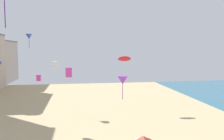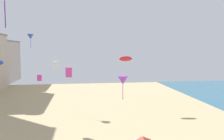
{
  "view_description": "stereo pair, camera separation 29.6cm",
  "coord_description": "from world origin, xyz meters",
  "px_view_note": "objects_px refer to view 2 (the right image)",
  "views": [
    {
      "loc": [
        0.95,
        -7.4,
        9.98
      ],
      "look_at": [
        4.41,
        15.71,
        7.89
      ],
      "focal_mm": 37.09,
      "sensor_mm": 36.0,
      "label": 1
    },
    {
      "loc": [
        1.25,
        -7.44,
        9.98
      ],
      "look_at": [
        4.41,
        15.71,
        7.89
      ],
      "focal_mm": 37.09,
      "sensor_mm": 36.0,
      "label": 2
    }
  ],
  "objects_px": {
    "kite_purple_delta_2": "(123,80)",
    "kite_magenta_box_2": "(69,72)",
    "kite_red_parafoil": "(126,59)",
    "kite_magenta_box_3": "(40,78)",
    "kite_white_box": "(56,65)",
    "kite_blue_delta": "(31,37)"
  },
  "relations": [
    {
      "from": "kite_magenta_box_2",
      "to": "kite_magenta_box_3",
      "type": "bearing_deg",
      "value": 119.54
    },
    {
      "from": "kite_purple_delta_2",
      "to": "kite_magenta_box_2",
      "type": "bearing_deg",
      "value": -169.08
    },
    {
      "from": "kite_white_box",
      "to": "kite_magenta_box_2",
      "type": "bearing_deg",
      "value": -72.28
    },
    {
      "from": "kite_red_parafoil",
      "to": "kite_blue_delta",
      "type": "distance_m",
      "value": 16.7
    },
    {
      "from": "kite_purple_delta_2",
      "to": "kite_white_box",
      "type": "bearing_deg",
      "value": 147.27
    },
    {
      "from": "kite_white_box",
      "to": "kite_magenta_box_3",
      "type": "xyz_separation_m",
      "value": [
        -2.16,
        1.22,
        -1.7
      ]
    },
    {
      "from": "kite_purple_delta_2",
      "to": "kite_magenta_box_2",
      "type": "distance_m",
      "value": 5.85
    },
    {
      "from": "kite_red_parafoil",
      "to": "kite_purple_delta_2",
      "type": "bearing_deg",
      "value": -102.27
    },
    {
      "from": "kite_purple_delta_2",
      "to": "kite_magenta_box_3",
      "type": "bearing_deg",
      "value": 147.97
    },
    {
      "from": "kite_red_parafoil",
      "to": "kite_magenta_box_3",
      "type": "xyz_separation_m",
      "value": [
        -12.69,
        -7.63,
        -2.05
      ]
    },
    {
      "from": "kite_purple_delta_2",
      "to": "kite_blue_delta",
      "type": "relative_size",
      "value": 1.05
    },
    {
      "from": "kite_red_parafoil",
      "to": "kite_magenta_box_3",
      "type": "bearing_deg",
      "value": -148.98
    },
    {
      "from": "kite_white_box",
      "to": "kite_magenta_box_3",
      "type": "height_order",
      "value": "kite_white_box"
    },
    {
      "from": "kite_red_parafoil",
      "to": "kite_magenta_box_2",
      "type": "bearing_deg",
      "value": -120.26
    },
    {
      "from": "kite_magenta_box_3",
      "to": "kite_red_parafoil",
      "type": "bearing_deg",
      "value": 31.02
    },
    {
      "from": "kite_magenta_box_2",
      "to": "kite_magenta_box_3",
      "type": "xyz_separation_m",
      "value": [
        -4.06,
        7.17,
        -1.36
      ]
    },
    {
      "from": "kite_purple_delta_2",
      "to": "kite_magenta_box_3",
      "type": "relative_size",
      "value": 3.15
    },
    {
      "from": "kite_purple_delta_2",
      "to": "kite_red_parafoil",
      "type": "bearing_deg",
      "value": 77.73
    },
    {
      "from": "kite_red_parafoil",
      "to": "kite_magenta_box_2",
      "type": "xyz_separation_m",
      "value": [
        -8.63,
        -14.8,
        -0.69
      ]
    },
    {
      "from": "kite_white_box",
      "to": "kite_red_parafoil",
      "type": "bearing_deg",
      "value": 40.06
    },
    {
      "from": "kite_magenta_box_3",
      "to": "kite_white_box",
      "type": "bearing_deg",
      "value": -29.52
    },
    {
      "from": "kite_white_box",
      "to": "kite_magenta_box_3",
      "type": "distance_m",
      "value": 3.01
    }
  ]
}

